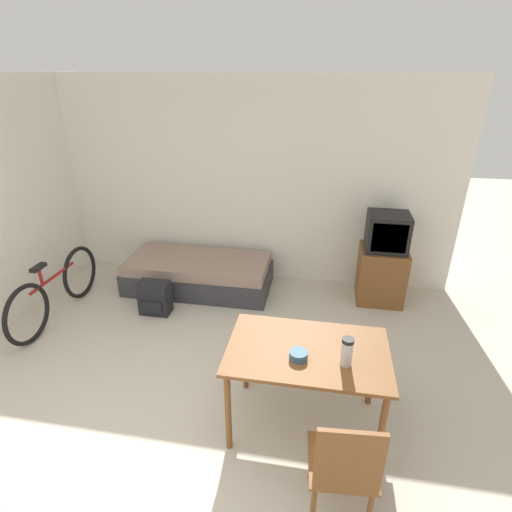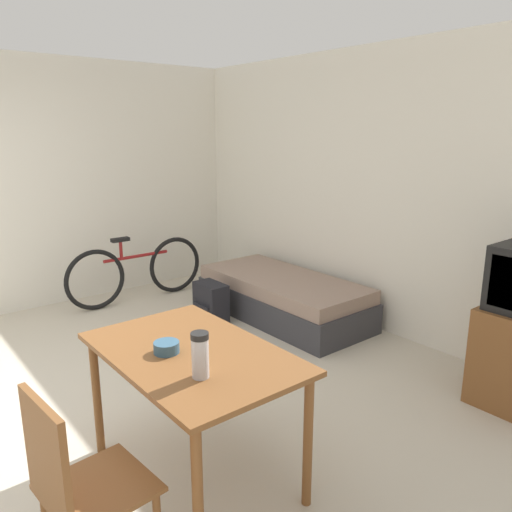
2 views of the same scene
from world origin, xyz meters
name	(u,v)px [view 1 (image 1 of 2)]	position (x,y,z in m)	size (l,w,h in m)	color
ground_plane	(141,482)	(0.00, 0.00, 0.00)	(20.00, 20.00, 0.00)	beige
wall_back	(237,183)	(0.00, 3.37, 1.35)	(5.76, 0.06, 2.70)	silver
daybed	(199,274)	(-0.44, 2.83, 0.22)	(1.92, 0.87, 0.44)	#333338
tv	(383,262)	(1.95, 2.94, 0.54)	(0.57, 0.52, 1.17)	brown
dining_table	(307,359)	(1.13, 0.74, 0.68)	(1.24, 0.79, 0.78)	brown
wooden_chair	(344,466)	(1.41, -0.01, 0.51)	(0.46, 0.46, 0.92)	brown
bicycle	(56,291)	(-1.89, 1.87, 0.35)	(0.08, 1.68, 0.77)	black
thermos_flask	(347,350)	(1.41, 0.62, 0.90)	(0.09, 0.09, 0.23)	#B7B7BC
mate_bowl	(298,355)	(1.06, 0.63, 0.81)	(0.14, 0.14, 0.06)	#335670
backpack	(155,298)	(-0.78, 2.14, 0.21)	(0.37, 0.24, 0.42)	black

